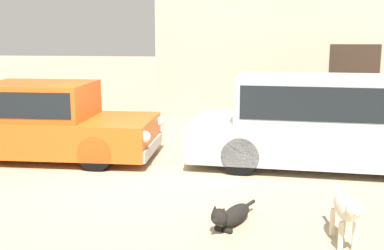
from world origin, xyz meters
TOP-DOWN VIEW (x-y plane):
  - ground_plane at (0.00, 0.00)m, footprint 80.00×80.00m
  - parked_sedan_nearest at (-2.07, 1.25)m, footprint 4.40×1.85m
  - parked_sedan_second at (3.09, 1.27)m, footprint 4.88×2.10m
  - stray_dog_spotted at (1.68, -1.68)m, footprint 0.54×1.01m
  - stray_dog_tan at (2.96, -2.06)m, footprint 0.24×1.00m

SIDE VIEW (x-z plane):
  - ground_plane at x=0.00m, z-range 0.00..0.00m
  - stray_dog_spotted at x=1.68m, z-range -0.04..0.32m
  - stray_dog_tan at x=2.96m, z-range 0.09..0.76m
  - parked_sedan_nearest at x=-2.07m, z-range -0.01..1.42m
  - parked_sedan_second at x=3.09m, z-range 0.03..1.64m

